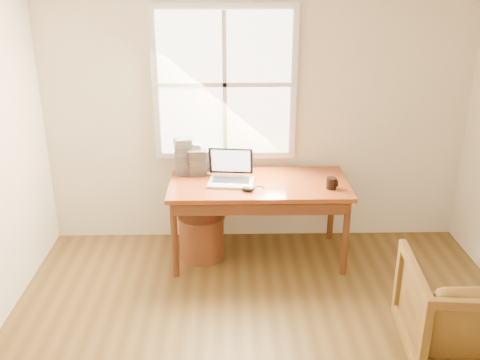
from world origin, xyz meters
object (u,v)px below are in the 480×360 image
(armchair, at_px, (465,312))
(coffee_mug, at_px, (331,183))
(desk, at_px, (259,184))
(laptop, at_px, (231,167))
(wicker_stool, at_px, (202,237))
(cd_stack_a, at_px, (193,158))

(armchair, height_order, coffee_mug, coffee_mug)
(desk, distance_m, laptop, 0.31)
(wicker_stool, xyz_separation_m, laptop, (0.27, -0.03, 0.70))
(coffee_mug, bearing_deg, armchair, -38.60)
(desk, bearing_deg, laptop, -172.72)
(armchair, xyz_separation_m, cd_stack_a, (-1.92, 1.69, 0.53))
(laptop, bearing_deg, wicker_stool, 179.80)
(desk, bearing_deg, coffee_mug, -14.90)
(armchair, relative_size, wicker_stool, 1.97)
(laptop, xyz_separation_m, cd_stack_a, (-0.35, 0.28, -0.01))
(coffee_mug, distance_m, cd_stack_a, 1.29)
(wicker_stool, distance_m, cd_stack_a, 0.74)
(wicker_stool, distance_m, coffee_mug, 1.30)
(wicker_stool, relative_size, laptop, 0.94)
(wicker_stool, xyz_separation_m, cd_stack_a, (-0.07, 0.25, 0.69))
(desk, height_order, coffee_mug, coffee_mug)
(desk, height_order, armchair, desk)
(coffee_mug, xyz_separation_m, cd_stack_a, (-1.22, 0.41, 0.09))
(coffee_mug, relative_size, cd_stack_a, 0.35)
(desk, relative_size, wicker_stool, 3.90)
(armchair, relative_size, laptop, 1.86)
(cd_stack_a, bearing_deg, laptop, -39.08)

